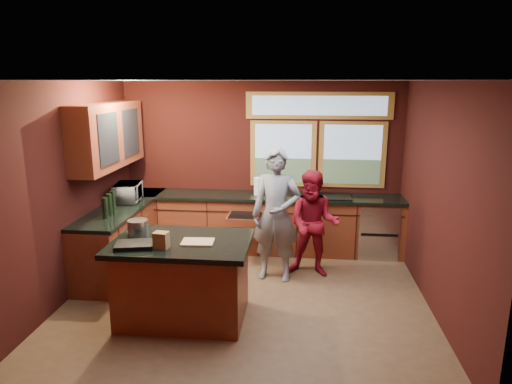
% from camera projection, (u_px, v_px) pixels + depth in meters
% --- Properties ---
extents(floor, '(4.50, 4.50, 0.00)m').
position_uv_depth(floor, '(247.00, 297.00, 5.84)').
color(floor, brown).
rests_on(floor, ground).
extents(room_shell, '(4.52, 4.02, 2.71)m').
position_uv_depth(room_shell, '(203.00, 153.00, 5.78)').
color(room_shell, black).
rests_on(room_shell, ground).
extents(back_counter, '(4.50, 0.64, 0.93)m').
position_uv_depth(back_counter, '(272.00, 223.00, 7.35)').
color(back_counter, '#552714').
rests_on(back_counter, floor).
extents(left_counter, '(0.64, 2.30, 0.93)m').
position_uv_depth(left_counter, '(123.00, 236.00, 6.74)').
color(left_counter, '#552714').
rests_on(left_counter, floor).
extents(island, '(1.55, 1.05, 0.95)m').
position_uv_depth(island, '(183.00, 279.00, 5.24)').
color(island, '#552714').
rests_on(island, floor).
extents(person_grey, '(0.73, 0.54, 1.84)m').
position_uv_depth(person_grey, '(276.00, 215.00, 6.20)').
color(person_grey, slate).
rests_on(person_grey, floor).
extents(person_red, '(0.82, 0.69, 1.51)m').
position_uv_depth(person_red, '(314.00, 224.00, 6.36)').
color(person_red, maroon).
rests_on(person_red, floor).
extents(microwave, '(0.41, 0.55, 0.28)m').
position_uv_depth(microwave, '(128.00, 193.00, 6.81)').
color(microwave, '#999999').
rests_on(microwave, left_counter).
extents(potted_plant, '(0.35, 0.30, 0.39)m').
position_uv_depth(potted_plant, '(313.00, 183.00, 7.18)').
color(potted_plant, '#999999').
rests_on(potted_plant, back_counter).
extents(paper_towel, '(0.12, 0.12, 0.28)m').
position_uv_depth(paper_towel, '(258.00, 186.00, 7.23)').
color(paper_towel, white).
rests_on(paper_towel, back_counter).
extents(cutting_board, '(0.36, 0.27, 0.02)m').
position_uv_depth(cutting_board, '(198.00, 242.00, 5.05)').
color(cutting_board, '#A97D56').
rests_on(cutting_board, island).
extents(stock_pot, '(0.24, 0.24, 0.18)m').
position_uv_depth(stock_pot, '(138.00, 227.00, 5.30)').
color(stock_pot, '#A9A9AD').
rests_on(stock_pot, island).
extents(paper_bag, '(0.16, 0.14, 0.18)m').
position_uv_depth(paper_bag, '(161.00, 240.00, 4.88)').
color(paper_bag, brown).
rests_on(paper_bag, island).
extents(black_tray, '(0.45, 0.36, 0.05)m').
position_uv_depth(black_tray, '(134.00, 245.00, 4.92)').
color(black_tray, black).
rests_on(black_tray, island).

